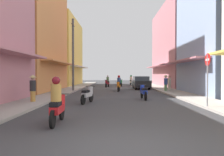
% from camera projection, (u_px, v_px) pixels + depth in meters
% --- Properties ---
extents(ground_plane, '(87.02, 87.02, 0.00)m').
position_uv_depth(ground_plane, '(118.00, 92.00, 20.43)').
color(ground_plane, '#38383A').
extents(sidewalk_left, '(2.05, 47.55, 0.12)m').
position_uv_depth(sidewalk_left, '(65.00, 91.00, 20.49)').
color(sidewalk_left, '#9E9991').
rests_on(sidewalk_left, ground).
extents(sidewalk_right, '(2.05, 47.55, 0.12)m').
position_uv_depth(sidewalk_right, '(171.00, 91.00, 20.36)').
color(sidewalk_right, '#ADA89E').
rests_on(sidewalk_right, ground).
extents(building_left_mid, '(7.05, 10.13, 16.12)m').
position_uv_depth(building_left_mid, '(25.00, 9.00, 21.07)').
color(building_left_mid, '#D88C4C').
rests_on(building_left_mid, ground).
extents(building_left_far, '(7.05, 11.48, 9.94)m').
position_uv_depth(building_left_far, '(57.00, 53.00, 32.80)').
color(building_left_far, '#EFD159').
rests_on(building_left_far, ground).
extents(building_right_far, '(7.05, 13.89, 10.87)m').
position_uv_depth(building_right_far, '(183.00, 47.00, 29.42)').
color(building_right_far, '#B7727F').
rests_on(building_right_far, ground).
extents(motorbike_red, '(0.55, 1.81, 1.58)m').
position_uv_depth(motorbike_red, '(57.00, 103.00, 7.11)').
color(motorbike_red, black).
rests_on(motorbike_red, ground).
extents(motorbike_maroon, '(0.65, 1.78, 1.58)m').
position_uv_depth(motorbike_maroon, '(107.00, 82.00, 27.98)').
color(motorbike_maroon, black).
rests_on(motorbike_maroon, ground).
extents(motorbike_white, '(0.56, 1.80, 1.58)m').
position_uv_depth(motorbike_white, '(131.00, 81.00, 33.41)').
color(motorbike_white, black).
rests_on(motorbike_white, ground).
extents(motorbike_orange, '(0.55, 1.81, 1.58)m').
position_uv_depth(motorbike_orange, '(119.00, 84.00, 21.23)').
color(motorbike_orange, black).
rests_on(motorbike_orange, ground).
extents(motorbike_green, '(0.61, 1.79, 0.96)m').
position_uv_depth(motorbike_green, '(120.00, 83.00, 30.05)').
color(motorbike_green, black).
rests_on(motorbike_green, ground).
extents(motorbike_silver, '(0.66, 1.78, 0.96)m').
position_uv_depth(motorbike_silver, '(88.00, 94.00, 12.34)').
color(motorbike_silver, black).
rests_on(motorbike_silver, ground).
extents(motorbike_blue, '(0.55, 1.81, 0.96)m').
position_uv_depth(motorbike_blue, '(143.00, 92.00, 14.29)').
color(motorbike_blue, black).
rests_on(motorbike_blue, ground).
extents(parked_car, '(1.83, 4.13, 1.45)m').
position_uv_depth(parked_car, '(141.00, 82.00, 24.83)').
color(parked_car, black).
rests_on(parked_car, ground).
extents(pedestrian_far, '(0.44, 0.44, 1.63)m').
position_uv_depth(pedestrian_far, '(33.00, 87.00, 12.14)').
color(pedestrian_far, '#BF8C3F').
rests_on(pedestrian_far, ground).
extents(pedestrian_foreground, '(0.44, 0.44, 1.62)m').
position_uv_depth(pedestrian_foreground, '(166.00, 82.00, 20.44)').
color(pedestrian_foreground, '#598C59').
rests_on(pedestrian_foreground, ground).
extents(pedestrian_midway, '(0.34, 0.34, 1.56)m').
position_uv_depth(pedestrian_midway, '(169.00, 83.00, 21.71)').
color(pedestrian_midway, beige).
rests_on(pedestrian_midway, ground).
extents(utility_pole, '(0.20, 1.20, 6.97)m').
position_uv_depth(utility_pole, '(73.00, 55.00, 20.57)').
color(utility_pole, '#4C4C4F').
rests_on(utility_pole, ground).
extents(street_sign_no_entry, '(0.07, 0.60, 2.65)m').
position_uv_depth(street_sign_no_entry, '(207.00, 73.00, 10.27)').
color(street_sign_no_entry, gray).
rests_on(street_sign_no_entry, ground).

